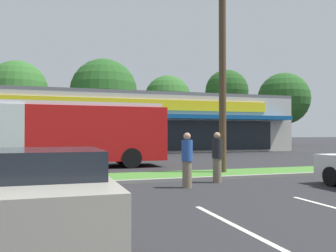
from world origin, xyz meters
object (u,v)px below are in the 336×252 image
(city_bus, at_px, (39,133))
(pedestrian_near_bench, at_px, (217,157))
(utility_pole, at_px, (219,37))
(pedestrian_by_pole, at_px, (187,160))
(car_3, at_px, (47,194))

(city_bus, height_order, pedestrian_near_bench, city_bus)
(utility_pole, distance_m, pedestrian_by_pole, 6.23)
(pedestrian_near_bench, relative_size, pedestrian_by_pole, 1.01)
(car_3, bearing_deg, pedestrian_by_pole, -41.24)
(utility_pole, distance_m, city_bus, 9.67)
(city_bus, distance_m, car_3, 12.70)
(utility_pole, xyz_separation_m, city_bus, (-7.25, 5.00, -4.00))
(utility_pole, xyz_separation_m, pedestrian_near_bench, (-1.12, -2.09, -4.88))
(utility_pole, bearing_deg, city_bus, 145.43)
(car_3, bearing_deg, pedestrian_near_bench, -45.25)
(city_bus, xyz_separation_m, pedestrian_near_bench, (6.13, -7.09, -0.87))
(city_bus, xyz_separation_m, car_3, (0.52, -12.66, -0.98))
(city_bus, height_order, pedestrian_by_pole, city_bus)
(city_bus, bearing_deg, car_3, 91.48)
(car_3, distance_m, pedestrian_by_pole, 6.34)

